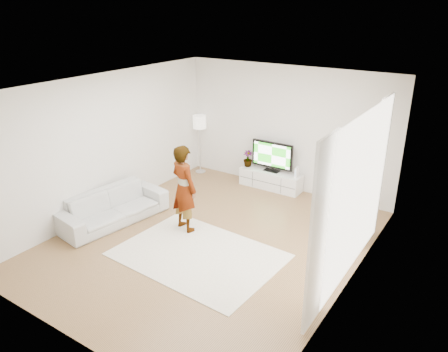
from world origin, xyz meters
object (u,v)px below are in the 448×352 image
Objects in this scene: sofa at (113,207)px; floor_lamp at (200,124)px; player at (184,188)px; media_console at (271,180)px; rug at (198,255)px; television at (272,155)px.

floor_lamp is (-0.17, 3.11, 0.93)m from sofa.
player is 3.03m from floor_lamp.
sofa is at bearing 36.17° from player.
media_console is 0.54× the size of rug.
television is at bearing 90.00° from media_console.
sofa is (-1.81, -3.20, -0.47)m from television.
television is at bearing 2.69° from floor_lamp.
player is 1.56m from sofa.
media_console is 1.00× the size of floor_lamp.
media_console is 2.76m from player.
television is 2.03m from floor_lamp.
media_console is 2.23m from floor_lamp.
player reaches higher than media_console.
television reaches higher than rug.
media_console is 0.88× the size of player.
television is 0.37× the size of rug.
sofa is at bearing -86.95° from floor_lamp.
floor_lamp is (-2.30, 3.20, 1.24)m from rug.
rug is at bearing 156.24° from player.
floor_lamp reaches higher than rug.
player is (-0.43, -2.68, 0.06)m from television.
sofa reaches higher than rug.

